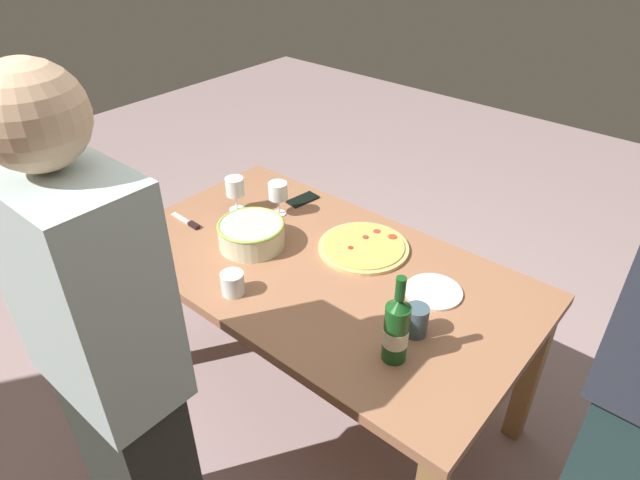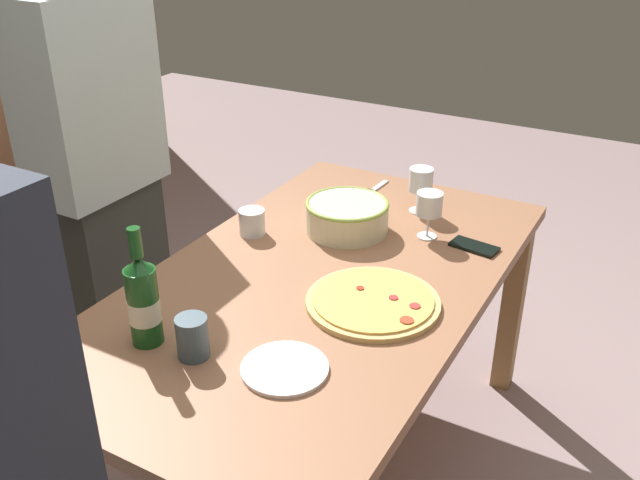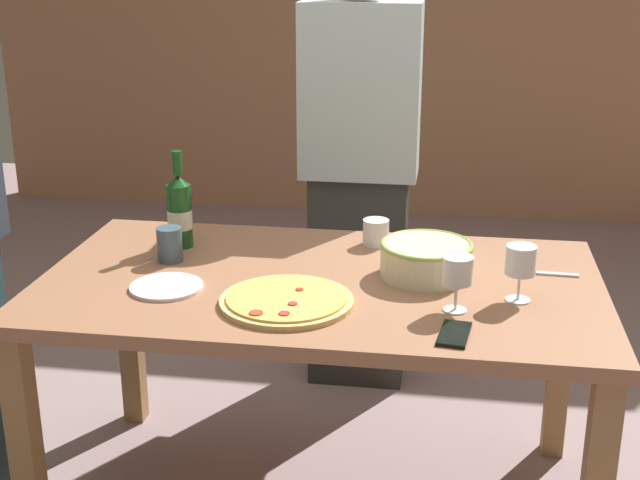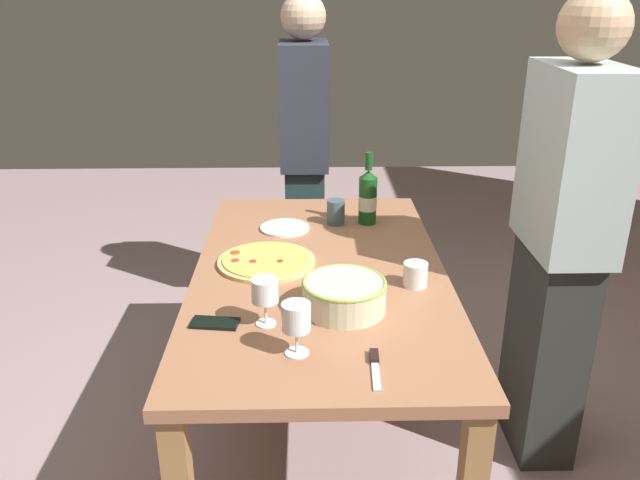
{
  "view_description": "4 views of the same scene",
  "coord_description": "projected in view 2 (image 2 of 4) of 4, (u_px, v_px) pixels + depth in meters",
  "views": [
    {
      "loc": [
        -1.07,
        1.26,
        1.98
      ],
      "look_at": [
        0.0,
        0.0,
        0.87
      ],
      "focal_mm": 30.41,
      "sensor_mm": 36.0,
      "label": 1
    },
    {
      "loc": [
        -1.49,
        -0.84,
        1.75
      ],
      "look_at": [
        0.0,
        0.0,
        0.87
      ],
      "focal_mm": 39.0,
      "sensor_mm": 36.0,
      "label": 2
    },
    {
      "loc": [
        0.35,
        -2.28,
        1.66
      ],
      "look_at": [
        0.0,
        0.0,
        0.87
      ],
      "focal_mm": 48.52,
      "sensor_mm": 36.0,
      "label": 3
    },
    {
      "loc": [
        2.1,
        -0.05,
        1.73
      ],
      "look_at": [
        0.0,
        0.0,
        0.87
      ],
      "focal_mm": 36.16,
      "sensor_mm": 36.0,
      "label": 4
    }
  ],
  "objects": [
    {
      "name": "cell_phone",
      "position": [
        474.0,
        247.0,
        2.13
      ],
      "size": [
        0.09,
        0.15,
        0.01
      ],
      "primitive_type": "cube",
      "rotation": [
        0.0,
        0.0,
        3.01
      ],
      "color": "black",
      "rests_on": "dining_table"
    },
    {
      "name": "dining_table",
      "position": [
        320.0,
        304.0,
        2.02
      ],
      "size": [
        1.6,
        0.9,
        0.75
      ],
      "color": "#9A6647",
      "rests_on": "ground"
    },
    {
      "name": "pizza",
      "position": [
        373.0,
        301.0,
        1.84
      ],
      "size": [
        0.36,
        0.36,
        0.02
      ],
      "color": "#DEB96E",
      "rests_on": "dining_table"
    },
    {
      "name": "ground_plane",
      "position": [
        320.0,
        470.0,
        2.32
      ],
      "size": [
        8.0,
        8.0,
        0.0
      ],
      "primitive_type": "plane",
      "color": "gray"
    },
    {
      "name": "serving_bowl",
      "position": [
        347.0,
        215.0,
        2.21
      ],
      "size": [
        0.27,
        0.27,
        0.1
      ],
      "color": "beige",
      "rests_on": "dining_table"
    },
    {
      "name": "person_host",
      "position": [
        100.0,
        181.0,
        2.31
      ],
      "size": [
        0.43,
        0.24,
        1.7
      ],
      "rotation": [
        0.0,
        0.0,
        -1.59
      ],
      "color": "#2C2F29",
      "rests_on": "ground"
    },
    {
      "name": "wine_bottle",
      "position": [
        143.0,
        300.0,
        1.64
      ],
      "size": [
        0.08,
        0.08,
        0.31
      ],
      "color": "#154B1B",
      "rests_on": "dining_table"
    },
    {
      "name": "cup_amber",
      "position": [
        252.0,
        222.0,
        2.2
      ],
      "size": [
        0.08,
        0.08,
        0.08
      ],
      "primitive_type": "cylinder",
      "color": "white",
      "rests_on": "dining_table"
    },
    {
      "name": "wine_glass_by_bottle",
      "position": [
        421.0,
        181.0,
        2.32
      ],
      "size": [
        0.08,
        0.08,
        0.16
      ],
      "color": "white",
      "rests_on": "dining_table"
    },
    {
      "name": "cup_ceramic",
      "position": [
        193.0,
        337.0,
        1.62
      ],
      "size": [
        0.08,
        0.08,
        0.1
      ],
      "primitive_type": "cylinder",
      "color": "#40545F",
      "rests_on": "dining_table"
    },
    {
      "name": "pizza_knife",
      "position": [
        371.0,
        191.0,
        2.51
      ],
      "size": [
        0.18,
        0.03,
        0.02
      ],
      "color": "silver",
      "rests_on": "dining_table"
    },
    {
      "name": "side_plate",
      "position": [
        285.0,
        368.0,
        1.59
      ],
      "size": [
        0.2,
        0.2,
        0.01
      ],
      "primitive_type": "cylinder",
      "color": "white",
      "rests_on": "dining_table"
    },
    {
      "name": "wine_glass_near_pizza",
      "position": [
        429.0,
        206.0,
        2.15
      ],
      "size": [
        0.08,
        0.08,
        0.15
      ],
      "color": "white",
      "rests_on": "dining_table"
    }
  ]
}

